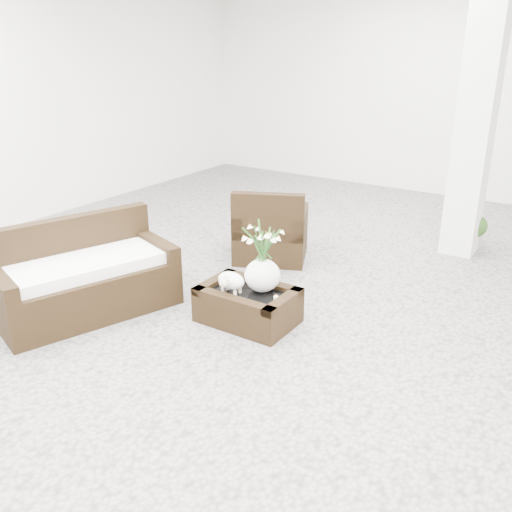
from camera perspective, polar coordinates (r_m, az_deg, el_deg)
The scene contains 9 objects.
ground at distance 5.64m, azimuth 0.56°, elevation -5.57°, with size 11.00×11.00×0.00m, color gray.
column at distance 7.24m, azimuth 21.66°, elevation 13.52°, with size 0.40×0.40×3.50m, color white.
coffee_table at distance 5.37m, azimuth -0.84°, elevation -5.18°, with size 0.90×0.60×0.31m, color black.
sheep_figurine at distance 5.24m, azimuth -2.56°, elevation -2.71°, with size 0.28×0.23×0.21m, color white.
planter_narcissus at distance 5.17m, azimuth 0.67°, elevation 0.49°, with size 0.44×0.44×0.80m, color white, non-canonical shape.
tealight at distance 5.16m, azimuth 2.04°, elevation -4.21°, with size 0.04×0.04×0.03m, color white.
armchair at distance 6.85m, azimuth 1.57°, elevation 3.46°, with size 0.85×0.81×0.91m, color black.
loveseat at distance 5.68m, azimuth -17.06°, elevation -1.36°, with size 1.69×0.81×0.90m, color black.
topiary at distance 7.58m, azimuth 20.73°, elevation 6.52°, with size 0.42×0.42×1.58m, color #213E14, non-canonical shape.
Camera 1 is at (2.72, -4.23, 2.55)m, focal length 39.17 mm.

